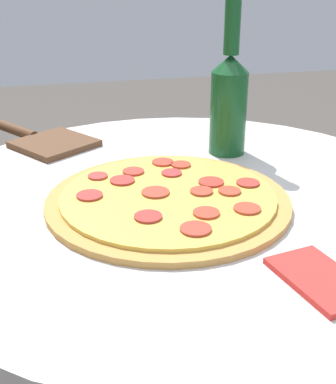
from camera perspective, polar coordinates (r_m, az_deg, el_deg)
name	(u,v)px	position (r m, az deg, el deg)	size (l,w,h in m)	color
table	(186,284)	(0.93, 1.89, -9.82)	(0.86, 0.86, 0.71)	silver
pizza	(168,199)	(0.81, 0.03, -0.76)	(0.37, 0.37, 0.02)	#C68E47
beer_bottle	(229,98)	(1.00, 6.51, 9.96)	(0.07, 0.07, 0.29)	#144C23
pizza_paddle	(44,140)	(1.10, -13.10, 5.42)	(0.27, 0.22, 0.02)	brown
napkin	(320,279)	(0.65, 15.94, -8.94)	(0.14, 0.10, 0.01)	red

